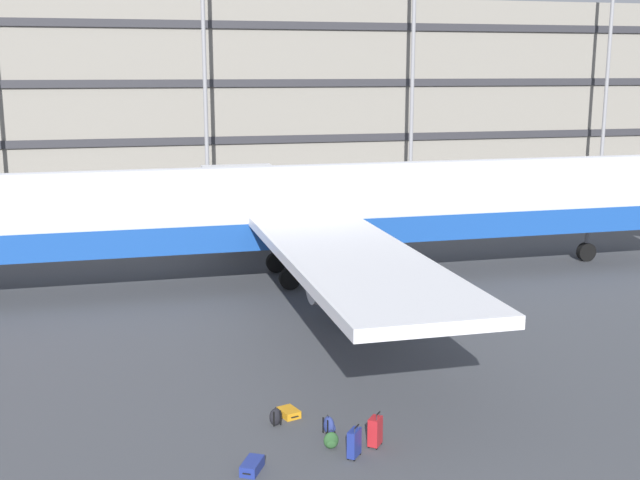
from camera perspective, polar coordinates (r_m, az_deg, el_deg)
The scene contains 13 objects.
ground_plane at distance 37.59m, azimuth 0.45°, elevation -2.18°, with size 600.00×600.00×0.00m, color #424449.
terminal_structure at distance 87.33m, azimuth -7.96°, elevation 11.00°, with size 132.57×21.60×15.80m.
airliner at distance 35.50m, azimuth -1.09°, elevation 2.20°, with size 41.81×33.84×10.46m.
light_mast_center_left at distance 72.37m, azimuth -8.21°, elevation 14.24°, with size 1.80×0.50×21.07m.
light_mast_center_right at distance 76.64m, azimuth 6.59°, elevation 13.82°, with size 1.80×0.50×20.22m.
light_mast_right at distance 85.86m, azimuth 19.88°, elevation 14.95°, with size 1.80×0.50×25.88m.
suitcase_red at distance 20.05m, azimuth 2.43°, elevation -14.08°, with size 0.44×0.48×0.83m.
suitcase_large at distance 20.60m, azimuth 3.91°, elevation -13.29°, with size 0.45×0.48×0.90m.
suitcase_black at distance 22.32m, azimuth -2.21°, elevation -12.06°, with size 0.60×0.72×0.20m.
suitcase_upright at distance 19.60m, azimuth -4.81°, elevation -15.59°, with size 0.68×0.84×0.26m.
backpack_laid_flat at distance 21.23m, azimuth 0.66°, elevation -12.95°, with size 0.37×0.44×0.54m.
backpack_orange at distance 21.76m, azimuth -3.16°, elevation -12.35°, with size 0.38×0.33×0.53m.
backpack_scuffed at distance 20.52m, azimuth 0.79°, elevation -13.97°, with size 0.39×0.26×0.49m.
Camera 1 is at (-8.89, -35.35, 9.18)m, focal length 45.41 mm.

